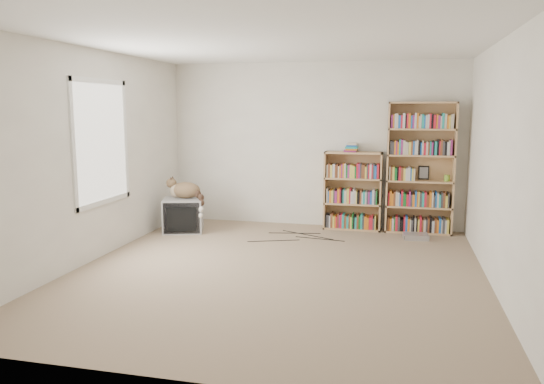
% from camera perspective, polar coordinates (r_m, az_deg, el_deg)
% --- Properties ---
extents(floor, '(4.50, 5.00, 0.01)m').
position_cam_1_polar(floor, '(6.00, 0.59, -8.55)').
color(floor, '#9C856A').
rests_on(floor, ground).
extents(wall_back, '(4.50, 0.02, 2.50)m').
position_cam_1_polar(wall_back, '(8.19, 4.53, 5.06)').
color(wall_back, white).
rests_on(wall_back, floor).
extents(wall_front, '(4.50, 0.02, 2.50)m').
position_cam_1_polar(wall_front, '(3.37, -8.89, -0.60)').
color(wall_front, white).
rests_on(wall_front, floor).
extents(wall_left, '(0.02, 5.00, 2.50)m').
position_cam_1_polar(wall_left, '(6.62, -18.79, 3.68)').
color(wall_left, white).
rests_on(wall_left, floor).
extents(wall_right, '(0.02, 5.00, 2.50)m').
position_cam_1_polar(wall_right, '(5.69, 23.33, 2.64)').
color(wall_right, white).
rests_on(wall_right, floor).
extents(ceiling, '(4.50, 5.00, 0.02)m').
position_cam_1_polar(ceiling, '(5.76, 0.63, 15.90)').
color(ceiling, white).
rests_on(ceiling, wall_back).
extents(window, '(0.02, 1.22, 1.52)m').
position_cam_1_polar(window, '(6.77, -17.86, 5.11)').
color(window, white).
rests_on(window, wall_left).
extents(crt_tv, '(0.69, 0.66, 0.49)m').
position_cam_1_polar(crt_tv, '(7.96, -9.52, -2.45)').
color(crt_tv, '#969698').
rests_on(crt_tv, floor).
extents(cat, '(0.68, 0.47, 0.52)m').
position_cam_1_polar(cat, '(7.89, -9.05, -0.07)').
color(cat, '#3A2518').
rests_on(cat, crt_tv).
extents(bookcase_tall, '(0.95, 0.30, 1.90)m').
position_cam_1_polar(bookcase_tall, '(7.99, 15.63, 2.13)').
color(bookcase_tall, tan).
rests_on(bookcase_tall, floor).
extents(bookcase_short, '(0.85, 0.30, 1.17)m').
position_cam_1_polar(bookcase_short, '(8.06, 8.68, -0.21)').
color(bookcase_short, tan).
rests_on(bookcase_short, floor).
extents(book_stack, '(0.19, 0.24, 0.13)m').
position_cam_1_polar(book_stack, '(7.99, 8.50, 4.77)').
color(book_stack, red).
rests_on(book_stack, bookcase_short).
extents(green_mug, '(0.08, 0.08, 0.09)m').
position_cam_1_polar(green_mug, '(8.00, 18.30, 1.45)').
color(green_mug, '#81B834').
rests_on(green_mug, bookcase_tall).
extents(framed_print, '(0.15, 0.05, 0.20)m').
position_cam_1_polar(framed_print, '(8.08, 16.00, 2.02)').
color(framed_print, black).
rests_on(framed_print, bookcase_tall).
extents(dvd_player, '(0.36, 0.28, 0.08)m').
position_cam_1_polar(dvd_player, '(7.69, 15.20, -4.63)').
color(dvd_player, '#ADACB1').
rests_on(dvd_player, floor).
extents(wall_outlet, '(0.01, 0.08, 0.13)m').
position_cam_1_polar(wall_outlet, '(8.43, -11.36, -1.35)').
color(wall_outlet, silver).
rests_on(wall_outlet, wall_left).
extents(floor_cables, '(1.20, 0.70, 0.01)m').
position_cam_1_polar(floor_cables, '(7.49, 4.67, -4.98)').
color(floor_cables, black).
rests_on(floor_cables, floor).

